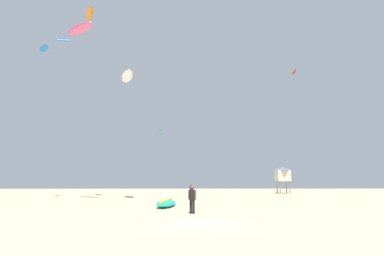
{
  "coord_description": "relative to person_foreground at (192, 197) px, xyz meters",
  "views": [
    {
      "loc": [
        -0.55,
        -14.45,
        2.01
      ],
      "look_at": [
        0.0,
        15.14,
        7.31
      ],
      "focal_mm": 27.46,
      "sensor_mm": 36.0,
      "label": 1
    }
  ],
  "objects": [
    {
      "name": "ground_plane",
      "position": [
        0.2,
        -4.18,
        -0.98
      ],
      "size": [
        120.0,
        120.0,
        0.0
      ],
      "primitive_type": "plane",
      "color": "#C6B28C"
    },
    {
      "name": "person_foreground",
      "position": [
        0.0,
        0.0,
        0.0
      ],
      "size": [
        0.5,
        0.38,
        1.68
      ],
      "rotation": [
        0.0,
        0.0,
        1.04
      ],
      "color": "black",
      "rests_on": "ground"
    },
    {
      "name": "person_midground",
      "position": [
        0.18,
        16.11,
        -0.06
      ],
      "size": [
        0.36,
        0.52,
        1.58
      ],
      "rotation": [
        0.0,
        0.0,
        2.98
      ],
      "color": "silver",
      "rests_on": "ground"
    },
    {
      "name": "kite_grounded_near",
      "position": [
        -1.91,
        4.88,
        -0.72
      ],
      "size": [
        1.79,
        4.64,
        0.57
      ],
      "color": "#19B29E",
      "rests_on": "ground"
    },
    {
      "name": "lifeguard_tower",
      "position": [
        14.88,
        28.1,
        2.07
      ],
      "size": [
        2.3,
        2.3,
        4.15
      ],
      "color": "#8C704C",
      "rests_on": "ground"
    },
    {
      "name": "kite_aloft_0",
      "position": [
        -17.62,
        14.83,
        16.72
      ],
      "size": [
        2.25,
        2.39,
        0.41
      ],
      "color": "blue"
    },
    {
      "name": "kite_aloft_1",
      "position": [
        -6.97,
        12.47,
        12.4
      ],
      "size": [
        2.3,
        4.28,
        0.5
      ],
      "color": "white"
    },
    {
      "name": "kite_aloft_2",
      "position": [
        20.02,
        33.87,
        21.27
      ],
      "size": [
        1.19,
        2.59,
        0.58
      ],
      "color": "red"
    },
    {
      "name": "kite_aloft_3",
      "position": [
        -4.52,
        28.18,
        9.07
      ],
      "size": [
        0.74,
        2.2,
        0.22
      ],
      "color": "green"
    },
    {
      "name": "kite_aloft_4",
      "position": [
        -11.73,
        10.34,
        16.89
      ],
      "size": [
        3.87,
        3.26,
        0.7
      ],
      "color": "#E5598C"
    },
    {
      "name": "kite_aloft_5",
      "position": [
        -12.23,
        14.31,
        21.02
      ],
      "size": [
        2.12,
        3.51,
        0.8
      ],
      "color": "orange"
    },
    {
      "name": "kite_aloft_6",
      "position": [
        -20.09,
        25.15,
        22.97
      ],
      "size": [
        2.26,
        0.86,
        0.49
      ],
      "color": "blue"
    }
  ]
}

